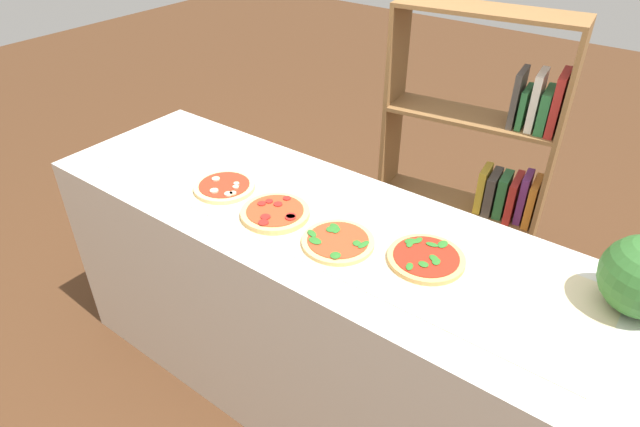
% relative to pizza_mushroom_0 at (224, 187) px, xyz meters
% --- Properties ---
extents(ground_plane, '(12.00, 12.00, 0.00)m').
position_rel_pizza_mushroom_0_xyz_m(ground_plane, '(0.40, 0.06, -0.92)').
color(ground_plane, '#4C2D19').
extents(counter, '(2.21, 0.68, 0.91)m').
position_rel_pizza_mushroom_0_xyz_m(counter, '(0.40, 0.06, -0.46)').
color(counter, beige).
rests_on(counter, ground_plane).
extents(parchment_paper, '(1.87, 0.44, 0.00)m').
position_rel_pizza_mushroom_0_xyz_m(parchment_paper, '(0.40, 0.06, -0.01)').
color(parchment_paper, beige).
rests_on(parchment_paper, counter).
extents(pizza_mushroom_0, '(0.23, 0.23, 0.02)m').
position_rel_pizza_mushroom_0_xyz_m(pizza_mushroom_0, '(0.00, 0.00, 0.00)').
color(pizza_mushroom_0, '#E5C17F').
rests_on(pizza_mushroom_0, parchment_paper).
extents(pizza_pepperoni_1, '(0.24, 0.24, 0.03)m').
position_rel_pizza_mushroom_0_xyz_m(pizza_pepperoni_1, '(0.27, -0.02, 0.00)').
color(pizza_pepperoni_1, '#DBB26B').
rests_on(pizza_pepperoni_1, parchment_paper).
extents(pizza_spinach_2, '(0.24, 0.24, 0.02)m').
position_rel_pizza_mushroom_0_xyz_m(pizza_spinach_2, '(0.53, -0.02, -0.00)').
color(pizza_spinach_2, '#DBB26B').
rests_on(pizza_spinach_2, parchment_paper).
extents(pizza_spinach_3, '(0.24, 0.24, 0.02)m').
position_rel_pizza_mushroom_0_xyz_m(pizza_spinach_3, '(0.80, 0.07, 0.00)').
color(pizza_spinach_3, tan).
rests_on(pizza_spinach_3, parchment_paper).
extents(bookshelf, '(0.81, 0.33, 1.42)m').
position_rel_pizza_mushroom_0_xyz_m(bookshelf, '(0.60, 1.09, -0.25)').
color(bookshelf, brown).
rests_on(bookshelf, ground_plane).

